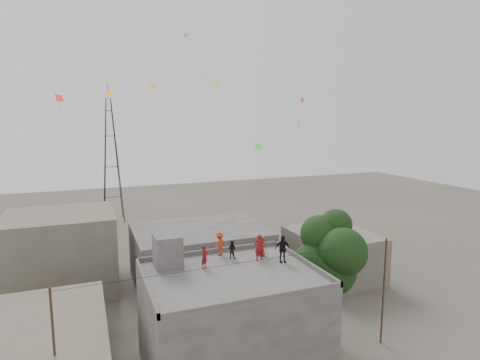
# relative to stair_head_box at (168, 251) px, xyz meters

# --- Properties ---
(main_building) EXTENTS (10.00, 8.00, 6.10)m
(main_building) POSITION_rel_stair_head_box_xyz_m (3.20, -2.60, -4.05)
(main_building) COLOR #494644
(main_building) RESTS_ON ground
(parapet) EXTENTS (10.00, 8.00, 0.30)m
(parapet) POSITION_rel_stair_head_box_xyz_m (3.20, -2.60, -0.85)
(parapet) COLOR #494644
(parapet) RESTS_ON main_building
(stair_head_box) EXTENTS (1.60, 1.80, 2.00)m
(stair_head_box) POSITION_rel_stair_head_box_xyz_m (0.00, 0.00, 0.00)
(stair_head_box) COLOR #494644
(stair_head_box) RESTS_ON main_building
(neighbor_west) EXTENTS (8.00, 10.00, 4.00)m
(neighbor_west) POSITION_rel_stair_head_box_xyz_m (-7.80, -0.60, -5.10)
(neighbor_west) COLOR #5F594B
(neighbor_west) RESTS_ON ground
(neighbor_north) EXTENTS (12.00, 9.00, 5.00)m
(neighbor_north) POSITION_rel_stair_head_box_xyz_m (5.20, 11.40, -4.60)
(neighbor_north) COLOR #494644
(neighbor_north) RESTS_ON ground
(neighbor_northwest) EXTENTS (9.00, 8.00, 7.00)m
(neighbor_northwest) POSITION_rel_stair_head_box_xyz_m (-6.80, 13.40, -3.60)
(neighbor_northwest) COLOR #5F594B
(neighbor_northwest) RESTS_ON ground
(neighbor_east) EXTENTS (7.00, 8.00, 4.40)m
(neighbor_east) POSITION_rel_stair_head_box_xyz_m (17.20, 7.40, -4.90)
(neighbor_east) COLOR #5F594B
(neighbor_east) RESTS_ON ground
(tree) EXTENTS (4.90, 4.60, 9.10)m
(tree) POSITION_rel_stair_head_box_xyz_m (10.57, -2.00, -1.00)
(tree) COLOR black
(tree) RESTS_ON ground
(utility_line) EXTENTS (20.12, 0.62, 7.40)m
(utility_line) POSITION_rel_stair_head_box_xyz_m (3.70, -3.85, -3.27)
(utility_line) COLOR black
(utility_line) RESTS_ON ground
(transmission_tower) EXTENTS (2.97, 2.97, 20.01)m
(transmission_tower) POSITION_rel_stair_head_box_xyz_m (-0.80, 37.40, 1.97)
(transmission_tower) COLOR black
(transmission_tower) RESTS_ON ground
(person_red_adult) EXTENTS (0.63, 0.43, 1.70)m
(person_red_adult) POSITION_rel_stair_head_box_xyz_m (5.70, -1.04, -0.15)
(person_red_adult) COLOR maroon
(person_red_adult) RESTS_ON main_building
(person_orange_child) EXTENTS (0.70, 0.50, 1.33)m
(person_orange_child) POSITION_rel_stair_head_box_xyz_m (6.19, -0.39, -0.33)
(person_orange_child) COLOR #AE3B13
(person_orange_child) RESTS_ON main_building
(person_dark_child) EXTENTS (0.73, 0.72, 1.18)m
(person_dark_child) POSITION_rel_stair_head_box_xyz_m (4.19, -0.08, -0.41)
(person_dark_child) COLOR black
(person_dark_child) RESTS_ON main_building
(person_dark_adult) EXTENTS (1.08, 0.59, 1.75)m
(person_dark_adult) POSITION_rel_stair_head_box_xyz_m (6.92, -1.95, -0.13)
(person_dark_adult) COLOR black
(person_dark_adult) RESTS_ON main_building
(person_orange_adult) EXTENTS (1.17, 1.10, 1.59)m
(person_orange_adult) POSITION_rel_stair_head_box_xyz_m (3.62, 0.73, -0.21)
(person_orange_adult) COLOR #C13C16
(person_orange_adult) RESTS_ON main_building
(person_red_child) EXTENTS (0.62, 0.61, 1.44)m
(person_red_child) POSITION_rel_stair_head_box_xyz_m (2.03, -1.11, -0.28)
(person_red_child) COLOR maroon
(person_red_child) RESTS_ON main_building
(kites) EXTENTS (20.55, 16.25, 9.99)m
(kites) POSITION_rel_stair_head_box_xyz_m (3.14, 6.30, 9.82)
(kites) COLOR #FA301A
(kites) RESTS_ON ground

